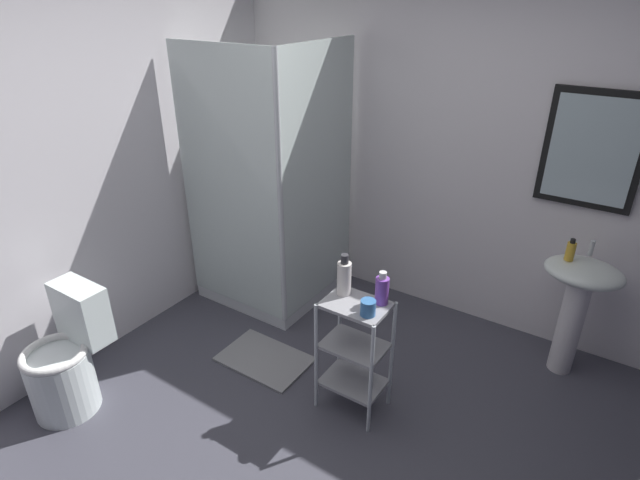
% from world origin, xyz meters
% --- Properties ---
extents(ground_plane, '(4.20, 4.20, 0.02)m').
position_xyz_m(ground_plane, '(0.00, 0.00, -0.01)').
color(ground_plane, '#454550').
extents(wall_back, '(4.20, 0.14, 2.50)m').
position_xyz_m(wall_back, '(0.01, 1.85, 1.25)').
color(wall_back, white).
rests_on(wall_back, ground_plane).
extents(wall_left, '(0.10, 4.20, 2.50)m').
position_xyz_m(wall_left, '(-1.85, 0.00, 1.25)').
color(wall_left, white).
rests_on(wall_left, ground_plane).
extents(shower_stall, '(0.92, 0.92, 2.00)m').
position_xyz_m(shower_stall, '(-1.19, 1.18, 0.46)').
color(shower_stall, white).
rests_on(shower_stall, ground_plane).
extents(pedestal_sink, '(0.46, 0.37, 0.81)m').
position_xyz_m(pedestal_sink, '(0.95, 1.52, 0.58)').
color(pedestal_sink, white).
rests_on(pedestal_sink, ground_plane).
extents(sink_faucet, '(0.03, 0.03, 0.10)m').
position_xyz_m(sink_faucet, '(0.95, 1.64, 0.86)').
color(sink_faucet, silver).
rests_on(sink_faucet, pedestal_sink).
extents(toilet, '(0.37, 0.49, 0.76)m').
position_xyz_m(toilet, '(-1.48, -0.46, 0.31)').
color(toilet, white).
rests_on(toilet, ground_plane).
extents(storage_cart, '(0.38, 0.28, 0.74)m').
position_xyz_m(storage_cart, '(-0.05, 0.46, 0.44)').
color(storage_cart, silver).
rests_on(storage_cart, ground_plane).
extents(hand_soap_bottle, '(0.05, 0.05, 0.14)m').
position_xyz_m(hand_soap_bottle, '(0.85, 1.50, 0.87)').
color(hand_soap_bottle, gold).
rests_on(hand_soap_bottle, pedestal_sink).
extents(lotion_bottle_white, '(0.08, 0.08, 0.25)m').
position_xyz_m(lotion_bottle_white, '(-0.16, 0.51, 0.85)').
color(lotion_bottle_white, white).
rests_on(lotion_bottle_white, storage_cart).
extents(conditioner_bottle_purple, '(0.08, 0.08, 0.20)m').
position_xyz_m(conditioner_bottle_purple, '(0.06, 0.55, 0.83)').
color(conditioner_bottle_purple, purple).
rests_on(conditioner_bottle_purple, storage_cart).
extents(rinse_cup, '(0.08, 0.08, 0.09)m').
position_xyz_m(rinse_cup, '(0.05, 0.41, 0.78)').
color(rinse_cup, '#3870B2').
rests_on(rinse_cup, storage_cart).
extents(bath_mat, '(0.60, 0.40, 0.02)m').
position_xyz_m(bath_mat, '(-0.76, 0.49, 0.01)').
color(bath_mat, gray).
rests_on(bath_mat, ground_plane).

